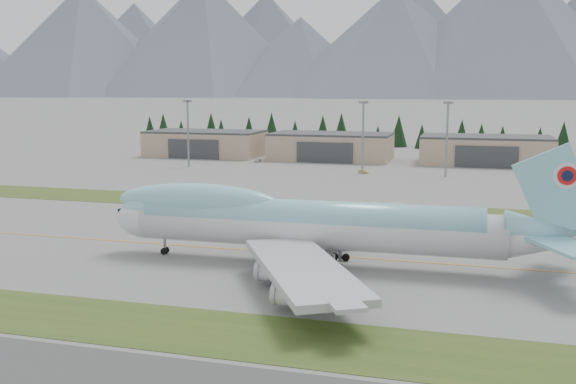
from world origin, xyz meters
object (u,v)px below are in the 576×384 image
(hangar_center, at_px, (331,146))
(boeing_747_freighter, at_px, (310,223))
(hangar_right, at_px, (486,150))
(service_vehicle_b, at_px, (363,173))
(service_vehicle_c, at_px, (528,170))
(hangar_left, at_px, (206,143))
(service_vehicle_a, at_px, (258,162))

(hangar_center, bearing_deg, boeing_747_freighter, -79.61)
(hangar_right, bearing_deg, service_vehicle_b, -135.97)
(hangar_right, bearing_deg, service_vehicle_c, -47.90)
(service_vehicle_c, bearing_deg, hangar_left, 175.20)
(boeing_747_freighter, bearing_deg, service_vehicle_a, 110.44)
(service_vehicle_a, bearing_deg, hangar_center, 36.65)
(service_vehicle_a, xyz_separation_m, service_vehicle_c, (100.24, 1.07, 0.00))
(service_vehicle_a, height_order, service_vehicle_b, service_vehicle_a)
(hangar_left, height_order, service_vehicle_a, hangar_left)
(service_vehicle_c, bearing_deg, boeing_747_freighter, -105.93)
(service_vehicle_a, relative_size, service_vehicle_c, 0.97)
(boeing_747_freighter, distance_m, hangar_left, 176.71)
(hangar_left, xyz_separation_m, service_vehicle_b, (74.32, -39.33, -5.39))
(service_vehicle_a, height_order, service_vehicle_c, service_vehicle_a)
(hangar_right, distance_m, service_vehicle_a, 87.73)
(boeing_747_freighter, xyz_separation_m, service_vehicle_b, (-9.24, 116.38, -6.86))
(boeing_747_freighter, bearing_deg, service_vehicle_c, 70.89)
(hangar_center, relative_size, service_vehicle_a, 12.28)
(hangar_center, distance_m, service_vehicle_a, 31.42)
(hangar_left, relative_size, service_vehicle_b, 12.88)
(hangar_center, xyz_separation_m, service_vehicle_a, (-25.91, -16.92, -5.39))
(boeing_747_freighter, relative_size, hangar_right, 1.63)
(hangar_center, height_order, service_vehicle_c, hangar_center)
(service_vehicle_b, bearing_deg, service_vehicle_c, -44.14)
(hangar_left, relative_size, service_vehicle_c, 11.88)
(hangar_right, distance_m, service_vehicle_b, 56.84)
(boeing_747_freighter, distance_m, hangar_center, 158.31)
(service_vehicle_c, bearing_deg, service_vehicle_a, -177.19)
(hangar_left, bearing_deg, service_vehicle_a, -30.19)
(hangar_center, height_order, hangar_right, same)
(hangar_right, bearing_deg, hangar_center, 180.00)
(hangar_left, bearing_deg, hangar_center, 0.00)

